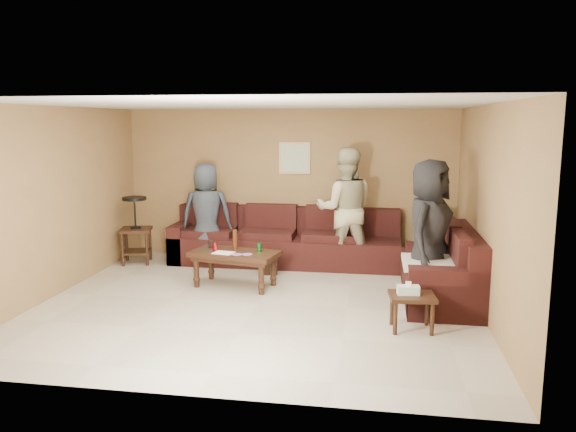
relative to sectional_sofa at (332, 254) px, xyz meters
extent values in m
plane|color=#B7B19B|center=(-0.81, -1.52, -0.33)|extent=(5.50, 5.50, 0.00)
cube|color=beige|center=(-0.81, -1.52, 2.12)|extent=(5.50, 5.00, 0.10)
cube|color=olive|center=(-0.81, 0.98, 0.92)|extent=(5.50, 0.10, 2.50)
cube|color=olive|center=(-0.81, -4.02, 0.92)|extent=(5.50, 0.10, 2.50)
cube|color=olive|center=(-3.56, -1.52, 0.92)|extent=(0.10, 5.00, 2.50)
cube|color=olive|center=(1.94, -1.52, 0.92)|extent=(0.10, 5.00, 2.50)
cube|color=#341311|center=(-0.81, 0.53, -0.10)|extent=(3.70, 0.90, 0.45)
cube|color=#341311|center=(-0.81, 0.86, 0.35)|extent=(3.70, 0.24, 0.45)
cube|color=#341311|center=(-2.54, 0.53, -0.01)|extent=(0.24, 0.90, 0.63)
cube|color=#341311|center=(1.49, -0.92, -0.10)|extent=(0.90, 2.00, 0.45)
cube|color=#341311|center=(1.82, -0.92, 0.35)|extent=(0.24, 2.00, 0.45)
cube|color=#341311|center=(1.49, -1.80, -0.01)|extent=(0.90, 0.24, 0.63)
cube|color=black|center=(1.49, 0.53, 0.42)|extent=(0.45, 0.14, 0.45)
cube|color=beige|center=(1.49, -1.37, 0.25)|extent=(1.00, 0.85, 0.04)
cube|color=#331C11|center=(-1.29, -0.83, 0.14)|extent=(1.30, 0.82, 0.07)
cube|color=#331C11|center=(-1.29, -0.83, 0.08)|extent=(1.19, 0.72, 0.05)
cylinder|color=#331C11|center=(-1.82, -0.95, -0.11)|extent=(0.08, 0.08, 0.44)
cylinder|color=#331C11|center=(-0.85, -1.14, -0.11)|extent=(0.08, 0.08, 0.44)
cylinder|color=#331C11|center=(-1.74, -0.52, -0.11)|extent=(0.08, 0.08, 0.44)
cylinder|color=#331C11|center=(-0.77, -0.71, -0.11)|extent=(0.08, 0.08, 0.44)
cylinder|color=#AA131E|center=(-1.57, -0.83, 0.24)|extent=(0.07, 0.07, 0.12)
cylinder|color=#147227|center=(-0.95, -0.78, 0.24)|extent=(0.07, 0.07, 0.12)
cylinder|color=#3C1D0D|center=(-1.32, -0.69, 0.32)|extent=(0.07, 0.07, 0.28)
cylinder|color=black|center=(-1.68, -0.66, 0.23)|extent=(0.08, 0.08, 0.11)
cube|color=white|center=(-1.43, -0.94, 0.18)|extent=(0.32, 0.27, 0.00)
cylinder|color=#DB4D95|center=(-1.22, -1.01, 0.18)|extent=(0.14, 0.14, 0.01)
cylinder|color=#DB4D95|center=(-1.08, -0.98, 0.18)|extent=(0.14, 0.14, 0.01)
cube|color=#331C11|center=(-3.22, 0.21, 0.23)|extent=(0.59, 0.59, 0.05)
cube|color=#331C11|center=(-3.22, 0.21, -0.13)|extent=(0.52, 0.52, 0.03)
cylinder|color=#331C11|center=(-3.36, -0.03, -0.05)|extent=(0.05, 0.05, 0.56)
cylinder|color=#331C11|center=(-2.98, 0.07, -0.05)|extent=(0.05, 0.05, 0.56)
cylinder|color=#331C11|center=(-3.45, 0.34, -0.05)|extent=(0.05, 0.05, 0.56)
cylinder|color=#331C11|center=(-3.08, 0.44, -0.05)|extent=(0.05, 0.05, 0.56)
cylinder|color=black|center=(-3.22, 0.21, 0.27)|extent=(0.17, 0.17, 0.03)
cylinder|color=black|center=(-3.22, 0.21, 0.51)|extent=(0.03, 0.03, 0.46)
cylinder|color=black|center=(-3.22, 0.21, 0.74)|extent=(0.38, 0.38, 0.05)
cube|color=#331C11|center=(1.07, -2.15, 0.06)|extent=(0.53, 0.45, 0.05)
cylinder|color=#331C11|center=(0.88, -2.33, -0.13)|extent=(0.05, 0.05, 0.39)
cylinder|color=#331C11|center=(1.28, -2.29, -0.13)|extent=(0.05, 0.05, 0.39)
cylinder|color=#331C11|center=(0.85, -2.02, -0.13)|extent=(0.05, 0.05, 0.39)
cylinder|color=#331C11|center=(1.25, -1.98, -0.13)|extent=(0.05, 0.05, 0.39)
cube|color=white|center=(1.02, -2.15, 0.13)|extent=(0.25, 0.14, 0.10)
cube|color=white|center=(1.02, -2.15, 0.20)|extent=(0.06, 0.04, 0.05)
cube|color=#331C11|center=(-0.95, -0.07, -0.17)|extent=(0.29, 0.29, 0.31)
cube|color=tan|center=(-0.71, 0.96, 1.37)|extent=(0.52, 0.03, 0.52)
cube|color=beige|center=(-0.71, 0.95, 1.37)|extent=(0.44, 0.01, 0.44)
imported|color=#2A313B|center=(-2.05, 0.31, 0.50)|extent=(0.89, 0.67, 1.65)
imported|color=tan|center=(0.17, 0.36, 0.63)|extent=(0.99, 0.81, 1.91)
imported|color=black|center=(1.31, -1.13, 0.59)|extent=(0.90, 1.06, 1.84)
camera|label=1|loc=(0.65, -8.26, 1.97)|focal=35.00mm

